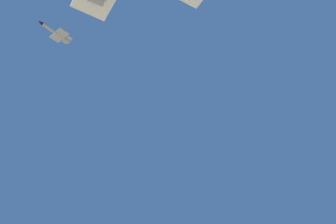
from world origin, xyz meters
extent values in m
cylinder|color=#999EA3|center=(52.32, -10.07, 105.83)|extent=(10.21, 10.30, 1.50)
cone|color=black|center=(57.59, -4.74, 105.83)|extent=(2.47, 2.48, 1.50)
cube|color=#999EA3|center=(51.26, -11.13, 105.63)|extent=(8.78, 8.75, 0.24)
cube|color=#999EA3|center=(48.45, -13.98, 107.78)|extent=(1.83, 1.85, 2.60)
cube|color=#999EA3|center=(48.45, -13.98, 106.03)|extent=(4.82, 4.80, 0.20)
camera|label=1|loc=(14.75, 91.54, 2.51)|focal=35.87mm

